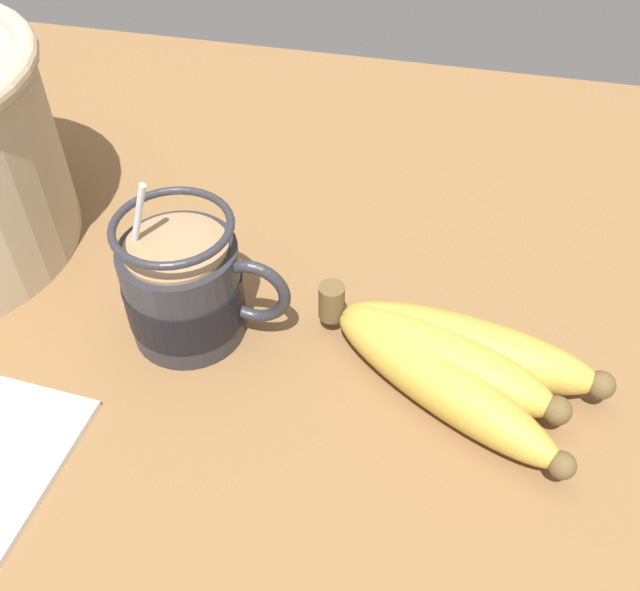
# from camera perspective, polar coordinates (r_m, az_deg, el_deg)

# --- Properties ---
(table) EXTENTS (0.97, 0.97, 0.03)m
(table) POSITION_cam_1_polar(r_m,az_deg,el_deg) (0.56, -2.31, -5.47)
(table) COLOR brown
(table) RESTS_ON ground
(coffee_mug) EXTENTS (0.14, 0.09, 0.14)m
(coffee_mug) POSITION_cam_1_polar(r_m,az_deg,el_deg) (0.54, -10.73, 0.57)
(coffee_mug) COLOR #28282D
(coffee_mug) RESTS_ON table
(banana_bunch) EXTENTS (0.22, 0.14, 0.05)m
(banana_bunch) POSITION_cam_1_polar(r_m,az_deg,el_deg) (0.52, 10.54, -5.23)
(banana_bunch) COLOR brown
(banana_bunch) RESTS_ON table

